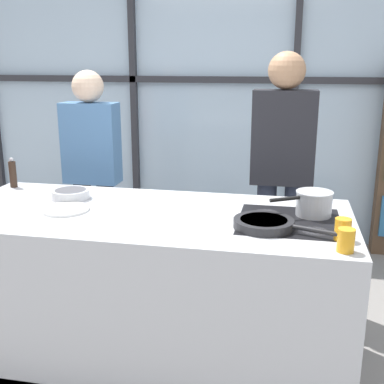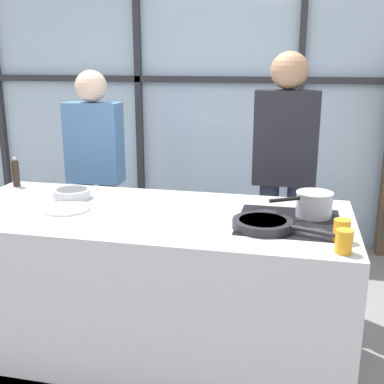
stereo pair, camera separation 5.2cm
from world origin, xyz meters
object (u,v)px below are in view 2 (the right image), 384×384
at_px(white_plate, 66,209).
at_px(pepper_grinder, 16,173).
at_px(spectator_far_left, 95,166).
at_px(juice_glass_near, 344,241).
at_px(juice_glass_far, 342,231).
at_px(spectator_center_left, 285,164).
at_px(mixing_bowl, 72,193).
at_px(saucepan, 314,203).
at_px(frying_pan, 264,224).

height_order(white_plate, pepper_grinder, pepper_grinder).
distance_m(spectator_far_left, juice_glass_near, 2.12).
relative_size(pepper_grinder, juice_glass_far, 1.89).
distance_m(spectator_far_left, white_plate, 1.00).
height_order(spectator_far_left, juice_glass_far, spectator_far_left).
bearing_deg(spectator_center_left, juice_glass_near, 103.26).
height_order(spectator_far_left, juice_glass_near, spectator_far_left).
bearing_deg(mixing_bowl, saucepan, -1.60).
bearing_deg(saucepan, spectator_far_left, 153.67).
height_order(mixing_bowl, juice_glass_far, juice_glass_far).
xyz_separation_m(juice_glass_near, juice_glass_far, (0.00, 0.14, 0.00)).
bearing_deg(frying_pan, juice_glass_far, -15.63).
bearing_deg(spectator_far_left, white_plate, 104.39).
xyz_separation_m(mixing_bowl, juice_glass_near, (1.53, -0.53, 0.02)).
bearing_deg(saucepan, juice_glass_far, -71.52).
distance_m(spectator_center_left, pepper_grinder, 1.80).
bearing_deg(mixing_bowl, juice_glass_far, -14.36).
relative_size(spectator_far_left, juice_glass_near, 15.83).
bearing_deg(mixing_bowl, frying_pan, -13.96).
xyz_separation_m(spectator_far_left, pepper_grinder, (-0.31, -0.56, 0.06)).
xyz_separation_m(spectator_center_left, white_plate, (-1.15, -0.97, -0.10)).
relative_size(mixing_bowl, juice_glass_far, 2.15).
relative_size(spectator_far_left, frying_pan, 3.16).
bearing_deg(pepper_grinder, spectator_center_left, 18.15).
height_order(spectator_far_left, pepper_grinder, spectator_far_left).
distance_m(frying_pan, pepper_grinder, 1.72).
height_order(frying_pan, white_plate, frying_pan).
xyz_separation_m(frying_pan, white_plate, (-1.09, 0.07, -0.02)).
bearing_deg(frying_pan, juice_glass_near, -33.85).
xyz_separation_m(spectator_center_left, juice_glass_far, (0.30, -1.13, -0.06)).
bearing_deg(juice_glass_near, frying_pan, 146.15).
bearing_deg(juice_glass_near, pepper_grinder, 160.46).
bearing_deg(frying_pan, pepper_grinder, 164.01).
bearing_deg(juice_glass_far, spectator_center_left, 104.83).
distance_m(frying_pan, white_plate, 1.10).
bearing_deg(frying_pan, spectator_center_left, 86.80).
distance_m(frying_pan, mixing_bowl, 1.20).
distance_m(mixing_bowl, pepper_grinder, 0.52).
relative_size(white_plate, juice_glass_far, 2.52).
xyz_separation_m(white_plate, juice_glass_far, (1.45, -0.17, 0.05)).
xyz_separation_m(spectator_center_left, frying_pan, (-0.06, -1.03, -0.09)).
height_order(spectator_center_left, mixing_bowl, spectator_center_left).
bearing_deg(frying_pan, spectator_far_left, 142.39).
distance_m(frying_pan, saucepan, 0.35).
bearing_deg(juice_glass_near, saucepan, 103.43).
relative_size(frying_pan, white_plate, 1.99).
relative_size(spectator_center_left, frying_pan, 3.40).
xyz_separation_m(spectator_center_left, pepper_grinder, (-1.71, -0.56, -0.02)).
xyz_separation_m(mixing_bowl, juice_glass_far, (1.53, -0.39, 0.02)).
bearing_deg(juice_glass_far, spectator_far_left, 146.29).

